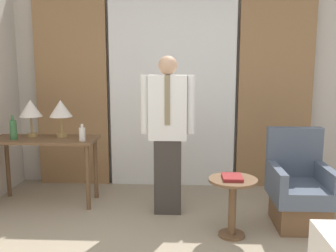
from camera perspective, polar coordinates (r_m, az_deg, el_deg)
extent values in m
cube|color=beige|center=(5.01, 0.71, 6.46)|extent=(10.00, 0.06, 2.70)
cube|color=white|center=(4.89, 0.66, 5.68)|extent=(1.63, 0.06, 2.58)
cube|color=#997047|center=(5.11, -14.44, 5.55)|extent=(0.94, 0.06, 2.58)
cube|color=#997047|center=(5.02, 16.01, 5.42)|extent=(0.94, 0.06, 2.58)
cube|color=brown|center=(4.51, -18.36, -1.98)|extent=(1.20, 0.49, 0.03)
cylinder|color=brown|center=(4.27, -12.13, -7.67)|extent=(0.05, 0.05, 0.74)
cylinder|color=brown|center=(4.98, -23.22, -5.77)|extent=(0.05, 0.05, 0.74)
cylinder|color=brown|center=(4.62, -10.96, -6.33)|extent=(0.05, 0.05, 0.74)
cylinder|color=#9E7F47|center=(4.66, -20.00, -1.28)|extent=(0.12, 0.12, 0.04)
cylinder|color=#9E7F47|center=(4.64, -20.08, 0.16)|extent=(0.02, 0.02, 0.20)
cone|color=silver|center=(4.62, -20.22, 2.56)|extent=(0.26, 0.26, 0.19)
cylinder|color=#9E7F47|center=(4.54, -15.87, -1.35)|extent=(0.12, 0.12, 0.04)
cylinder|color=#9E7F47|center=(4.52, -15.93, 0.13)|extent=(0.02, 0.02, 0.20)
cone|color=silver|center=(4.49, -16.05, 2.60)|extent=(0.26, 0.26, 0.19)
cylinder|color=#336638|center=(4.53, -22.50, -0.57)|extent=(0.07, 0.07, 0.22)
cylinder|color=#336638|center=(4.51, -22.61, 1.18)|extent=(0.03, 0.03, 0.06)
cylinder|color=silver|center=(4.24, -12.94, -1.23)|extent=(0.07, 0.07, 0.15)
cylinder|color=silver|center=(4.22, -12.99, 0.03)|extent=(0.03, 0.03, 0.04)
cube|color=#38332D|center=(4.08, -0.04, -7.69)|extent=(0.29, 0.15, 0.82)
cube|color=white|center=(3.93, -0.04, 2.81)|extent=(0.40, 0.18, 0.68)
cube|color=#847556|center=(3.82, -0.11, 3.91)|extent=(0.06, 0.01, 0.51)
cylinder|color=white|center=(3.94, -3.61, 3.32)|extent=(0.09, 0.09, 0.61)
cylinder|color=white|center=(3.92, 3.55, 3.28)|extent=(0.09, 0.09, 0.61)
sphere|color=tan|center=(3.90, -0.04, 9.23)|extent=(0.20, 0.20, 0.20)
cube|color=brown|center=(4.07, 19.30, -12.36)|extent=(0.48, 0.54, 0.28)
cube|color=#4C5666|center=(3.99, 19.48, -9.45)|extent=(0.57, 0.64, 0.16)
cube|color=#4C5666|center=(4.16, 18.64, -3.75)|extent=(0.57, 0.10, 0.53)
cube|color=#4C5666|center=(3.88, 16.15, -7.20)|extent=(0.08, 0.64, 0.18)
cube|color=#4C5666|center=(4.02, 22.95, -6.99)|extent=(0.08, 0.64, 0.18)
cylinder|color=brown|center=(3.74, 9.64, -15.99)|extent=(0.25, 0.25, 0.02)
cylinder|color=brown|center=(3.64, 9.75, -12.33)|extent=(0.07, 0.07, 0.54)
cylinder|color=brown|center=(3.55, 9.88, -8.11)|extent=(0.45, 0.45, 0.02)
cube|color=maroon|center=(3.53, 9.76, -7.72)|extent=(0.18, 0.23, 0.03)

